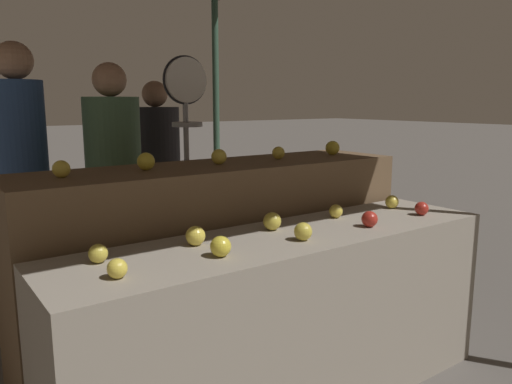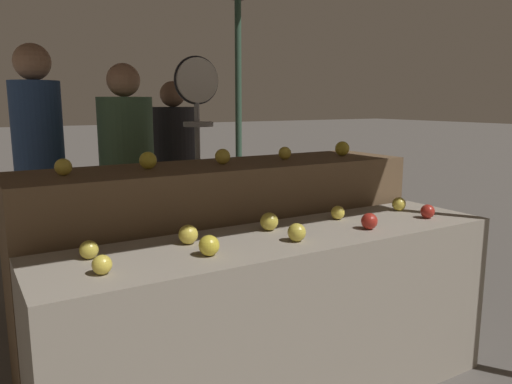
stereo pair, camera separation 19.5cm
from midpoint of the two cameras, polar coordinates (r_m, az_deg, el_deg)
name	(u,v)px [view 2 (the right image)]	position (r m, az deg, el deg)	size (l,w,h in m)	color
display_counter_front	(283,322)	(2.41, 5.53, -14.59)	(2.19, 0.55, 0.83)	gray
display_counter_back	(224,260)	(2.83, -1.73, -7.85)	(2.19, 0.55, 1.09)	brown
apple_front_0	(102,265)	(1.81, -14.25, -8.09)	(0.07, 0.07, 0.07)	yellow
apple_front_1	(209,246)	(1.96, -2.54, -6.16)	(0.08, 0.08, 0.08)	gold
apple_front_2	(297,232)	(2.17, 7.25, -4.63)	(0.08, 0.08, 0.08)	gold
apple_front_3	(369,221)	(2.44, 15.07, -3.26)	(0.08, 0.08, 0.08)	#AD281E
apple_front_4	(428,211)	(2.76, 20.95, -2.10)	(0.07, 0.07, 0.07)	#AD281E
apple_front_5	(89,250)	(1.99, -15.93, -6.39)	(0.07, 0.07, 0.07)	gold
apple_front_6	(188,234)	(2.12, -5.15, -4.88)	(0.08, 0.08, 0.08)	yellow
apple_front_7	(269,222)	(2.34, 3.91, -3.41)	(0.09, 0.09, 0.09)	gold
apple_front_8	(338,213)	(2.60, 11.46, -2.34)	(0.07, 0.07, 0.07)	yellow
apple_front_9	(399,204)	(2.89, 17.89, -1.33)	(0.08, 0.08, 0.08)	yellow
apple_back_0	(63,167)	(2.41, -19.04, 2.71)	(0.08, 0.08, 0.08)	yellow
apple_back_1	(148,160)	(2.54, -10.11, 3.56)	(0.09, 0.09, 0.09)	gold
apple_back_2	(222,156)	(2.71, -1.80, 4.08)	(0.08, 0.08, 0.08)	yellow
apple_back_3	(285,153)	(2.94, 5.22, 4.45)	(0.08, 0.08, 0.08)	yellow
apple_back_4	(342,148)	(3.20, 11.56, 4.89)	(0.09, 0.09, 0.09)	gold
produce_scale	(198,125)	(3.36, -5.02, 7.59)	(0.31, 0.20, 1.72)	#99999E
person_vendor_at_scale	(127,170)	(3.50, -12.96, 2.46)	(0.37, 0.37, 1.68)	#2D2D38
person_customer_left	(175,164)	(4.24, -8.00, 3.17)	(0.47, 0.47, 1.59)	#2D2D38
person_customer_right	(40,158)	(3.59, -22.10, 3.63)	(0.43, 0.43, 1.80)	#2D2D38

